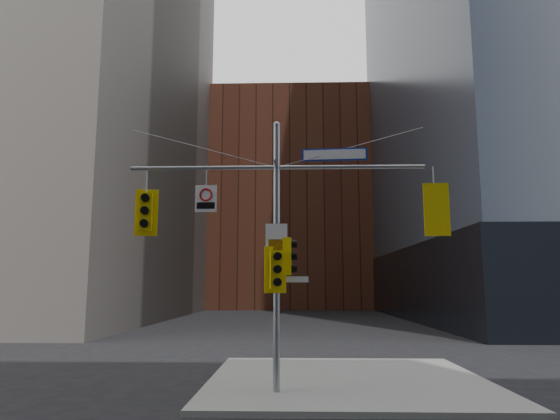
# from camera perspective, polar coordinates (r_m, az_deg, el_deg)

# --- Properties ---
(ground) EXTENTS (160.00, 160.00, 0.00)m
(ground) POSITION_cam_1_polar(r_m,az_deg,el_deg) (11.57, -0.79, -22.74)
(ground) COLOR black
(ground) RESTS_ON ground
(sidewalk_corner) EXTENTS (8.00, 8.00, 0.15)m
(sidewalk_corner) POSITION_cam_1_polar(r_m,az_deg,el_deg) (15.53, 7.67, -18.75)
(sidewalk_corner) COLOR gray
(sidewalk_corner) RESTS_ON ground
(brick_midrise) EXTENTS (26.00, 20.00, 28.00)m
(brick_midrise) POSITION_cam_1_polar(r_m,az_deg,el_deg) (70.11, 1.19, 0.50)
(brick_midrise) COLOR brown
(brick_midrise) RESTS_ON ground
(signal_assembly) EXTENTS (8.00, 0.80, 7.30)m
(signal_assembly) POSITION_cam_1_polar(r_m,az_deg,el_deg) (13.31, -0.39, -1.75)
(signal_assembly) COLOR gray
(signal_assembly) RESTS_ON ground
(traffic_light_west_arm) EXTENTS (0.61, 0.54, 1.29)m
(traffic_light_west_arm) POSITION_cam_1_polar(r_m,az_deg,el_deg) (13.96, -15.10, -0.19)
(traffic_light_west_arm) COLOR yellow
(traffic_light_west_arm) RESTS_ON ground
(traffic_light_east_arm) EXTENTS (0.67, 0.53, 1.40)m
(traffic_light_east_arm) POSITION_cam_1_polar(r_m,az_deg,el_deg) (13.88, 17.29, -0.04)
(traffic_light_east_arm) COLOR yellow
(traffic_light_east_arm) RESTS_ON ground
(traffic_light_pole_side) EXTENTS (0.38, 0.32, 0.98)m
(traffic_light_pole_side) POSITION_cam_1_polar(r_m,az_deg,el_deg) (13.24, 1.00, -5.32)
(traffic_light_pole_side) COLOR yellow
(traffic_light_pole_side) RESTS_ON ground
(traffic_light_pole_front) EXTENTS (0.57, 0.52, 1.21)m
(traffic_light_pole_front) POSITION_cam_1_polar(r_m,az_deg,el_deg) (12.95, -0.44, -6.81)
(traffic_light_pole_front) COLOR yellow
(traffic_light_pole_front) RESTS_ON ground
(street_sign_blade) EXTENTS (1.78, 0.17, 0.35)m
(street_sign_blade) POSITION_cam_1_polar(r_m,az_deg,el_deg) (13.72, 6.23, 6.32)
(street_sign_blade) COLOR #102898
(street_sign_blade) RESTS_ON ground
(regulatory_sign_arm) EXTENTS (0.59, 0.09, 0.73)m
(regulatory_sign_arm) POSITION_cam_1_polar(r_m,az_deg,el_deg) (13.60, -8.47, 1.41)
(regulatory_sign_arm) COLOR silver
(regulatory_sign_arm) RESTS_ON ground
(regulatory_sign_pole) EXTENTS (0.57, 0.04, 0.75)m
(regulatory_sign_pole) POSITION_cam_1_polar(r_m,az_deg,el_deg) (13.16, -0.41, -3.28)
(regulatory_sign_pole) COLOR silver
(regulatory_sign_pole) RESTS_ON ground
(street_blade_ew) EXTENTS (0.78, 0.12, 0.16)m
(street_blade_ew) POSITION_cam_1_polar(r_m,az_deg,el_deg) (13.21, 1.57, -7.93)
(street_blade_ew) COLOR silver
(street_blade_ew) RESTS_ON ground
(street_blade_ns) EXTENTS (0.12, 0.69, 0.14)m
(street_blade_ns) POSITION_cam_1_polar(r_m,az_deg,el_deg) (13.67, -0.33, -8.31)
(street_blade_ns) COLOR #145926
(street_blade_ns) RESTS_ON ground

